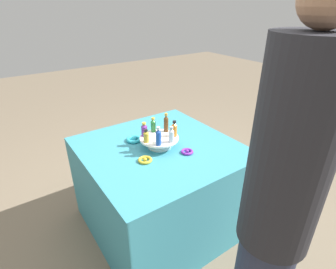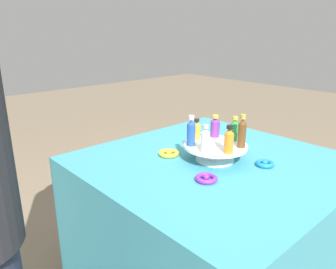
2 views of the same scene
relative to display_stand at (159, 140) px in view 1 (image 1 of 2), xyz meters
name	(u,v)px [view 1 (image 1 of 2)]	position (x,y,z in m)	size (l,w,h in m)	color
ground_plane	(161,221)	(0.00, 0.00, -0.76)	(12.00, 12.00, 0.00)	#756651
party_table	(160,187)	(0.00, 0.00, -0.41)	(1.04, 1.04, 0.71)	teal
display_stand	(159,140)	(0.00, 0.00, 0.00)	(0.27, 0.27, 0.07)	white
bottle_brown	(166,123)	(0.05, -0.09, 0.09)	(0.03, 0.03, 0.14)	brown
bottle_green	(153,125)	(0.11, -0.02, 0.07)	(0.04, 0.04, 0.11)	#288438
bottle_purple	(144,130)	(0.08, 0.07, 0.07)	(0.04, 0.04, 0.10)	#702D93
bottle_gold	(146,136)	(-0.01, 0.11, 0.07)	(0.04, 0.04, 0.09)	gold
bottle_blue	(158,137)	(-0.09, 0.06, 0.09)	(0.04, 0.04, 0.13)	#234CAD
bottle_clear	(171,135)	(-0.10, -0.03, 0.08)	(0.04, 0.04, 0.11)	silver
bottle_orange	(174,129)	(-0.04, -0.10, 0.08)	(0.04, 0.04, 0.11)	orange
ribbon_bow_teal	(134,139)	(0.18, 0.11, -0.04)	(0.11, 0.11, 0.04)	#2DB7CC
ribbon_bow_gold	(145,160)	(-0.11, 0.18, -0.04)	(0.09, 0.09, 0.03)	gold
ribbon_bow_purple	(187,152)	(-0.18, -0.11, -0.04)	(0.09, 0.09, 0.03)	purple
ribbon_bow_blue	(171,133)	(0.11, -0.18, -0.04)	(0.08, 0.08, 0.03)	blue
person_figure	(277,210)	(-0.95, 0.04, 0.11)	(0.29, 0.29, 1.73)	#282D42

